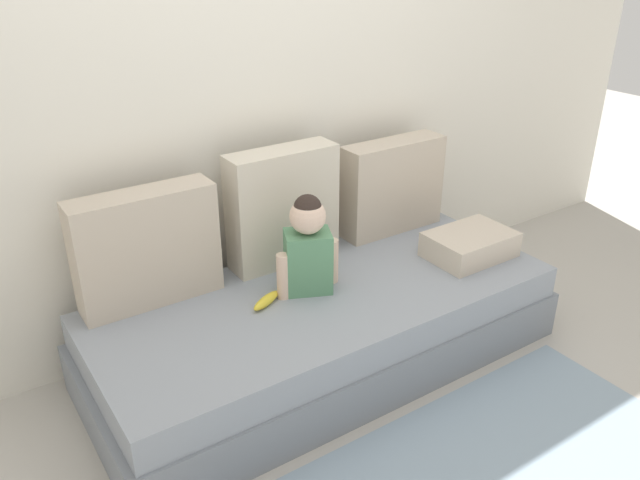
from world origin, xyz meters
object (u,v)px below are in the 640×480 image
object	(u,v)px
throw_pillow_center	(283,207)
banana	(266,300)
couch	(325,326)
throw_pillow_right	(392,186)
throw_pillow_left	(147,248)
toddler	(308,245)
folded_blanket	(470,244)

from	to	relation	value
throw_pillow_center	banana	xyz separation A→B (m)	(-0.27, -0.30, -0.25)
couch	throw_pillow_right	world-z (taller)	throw_pillow_right
throw_pillow_left	banana	distance (m)	0.53
toddler	throw_pillow_left	bearing A→B (deg)	153.93
throw_pillow_left	toddler	distance (m)	0.66
couch	banana	distance (m)	0.34
banana	throw_pillow_right	bearing A→B (deg)	18.38
couch	banana	size ratio (longest dim) A/B	12.19
couch	throw_pillow_left	bearing A→B (deg)	151.96
toddler	banana	bearing A→B (deg)	-176.61
banana	folded_blanket	xyz separation A→B (m)	(1.02, -0.15, 0.04)
throw_pillow_left	throw_pillow_right	bearing A→B (deg)	0.00
toddler	banana	xyz separation A→B (m)	(-0.21, -0.01, -0.19)
throw_pillow_left	folded_blanket	world-z (taller)	throw_pillow_left
folded_blanket	throw_pillow_right	bearing A→B (deg)	104.10
toddler	banana	size ratio (longest dim) A/B	2.58
couch	throw_pillow_left	distance (m)	0.84
toddler	folded_blanket	xyz separation A→B (m)	(0.81, -0.16, -0.15)
couch	throw_pillow_right	distance (m)	0.84
throw_pillow_right	folded_blanket	world-z (taller)	throw_pillow_right
throw_pillow_left	banana	bearing A→B (deg)	-38.76
throw_pillow_center	banana	bearing A→B (deg)	-131.41
folded_blanket	throw_pillow_center	bearing A→B (deg)	149.09
throw_pillow_left	folded_blanket	bearing A→B (deg)	-17.94
throw_pillow_left	folded_blanket	size ratio (longest dim) A/B	1.46
throw_pillow_right	banana	distance (m)	0.98
toddler	folded_blanket	distance (m)	0.84
folded_blanket	couch	bearing A→B (deg)	171.68
toddler	banana	world-z (taller)	toddler
throw_pillow_right	toddler	distance (m)	0.75
throw_pillow_center	couch	bearing A→B (deg)	-90.00
throw_pillow_center	throw_pillow_right	bearing A→B (deg)	0.00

